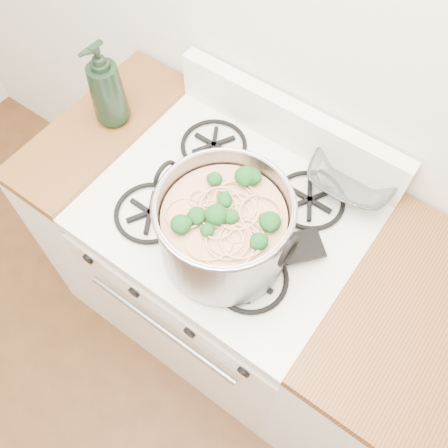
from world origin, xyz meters
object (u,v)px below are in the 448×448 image
(stock_pot, at_px, (224,229))
(glass_bowl, at_px, (353,177))
(spatula, at_px, (302,245))
(gas_range, at_px, (228,277))
(bottle, at_px, (105,84))

(stock_pot, xyz_separation_m, glass_bowl, (0.17, 0.40, -0.09))
(spatula, bearing_deg, gas_range, -137.63)
(spatula, xyz_separation_m, bottle, (-0.72, 0.05, 0.13))
(bottle, bearing_deg, stock_pot, -11.70)
(stock_pot, height_order, bottle, bottle)
(spatula, distance_m, glass_bowl, 0.27)
(glass_bowl, distance_m, bottle, 0.76)
(stock_pot, distance_m, glass_bowl, 0.44)
(spatula, height_order, glass_bowl, glass_bowl)
(gas_range, distance_m, spatula, 0.55)
(spatula, distance_m, bottle, 0.73)
(stock_pot, xyz_separation_m, spatula, (0.16, 0.13, -0.09))
(spatula, relative_size, bottle, 1.09)
(gas_range, relative_size, stock_pot, 2.50)
(spatula, height_order, bottle, bottle)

